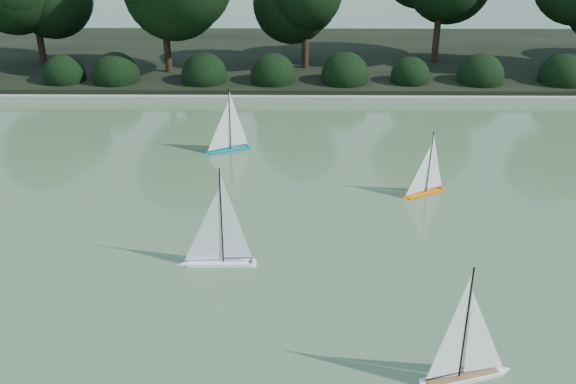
% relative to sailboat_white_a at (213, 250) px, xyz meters
% --- Properties ---
extents(ground, '(80.00, 80.00, 0.00)m').
position_rel_sailboat_white_a_xyz_m(ground, '(0.55, -0.89, -0.27)').
color(ground, '#405734').
rests_on(ground, ground).
extents(pond_coping, '(40.00, 0.35, 0.18)m').
position_rel_sailboat_white_a_xyz_m(pond_coping, '(0.55, 8.11, -0.18)').
color(pond_coping, gray).
rests_on(pond_coping, ground).
extents(far_bank, '(40.00, 8.00, 0.30)m').
position_rel_sailboat_white_a_xyz_m(far_bank, '(0.55, 12.11, -0.12)').
color(far_bank, black).
rests_on(far_bank, ground).
extents(shrub_hedge, '(29.10, 1.10, 1.10)m').
position_rel_sailboat_white_a_xyz_m(shrub_hedge, '(0.55, 9.01, 0.18)').
color(shrub_hedge, black).
rests_on(shrub_hedge, ground).
extents(sailboat_white_a, '(1.24, 0.23, 1.70)m').
position_rel_sailboat_white_a_xyz_m(sailboat_white_a, '(0.00, 0.00, 0.00)').
color(sailboat_white_a, white).
rests_on(sailboat_white_a, ground).
extents(sailboat_white_b, '(1.21, 0.52, 1.67)m').
position_rel_sailboat_white_a_xyz_m(sailboat_white_b, '(3.33, -2.48, -0.01)').
color(sailboat_white_b, white).
rests_on(sailboat_white_b, ground).
extents(sailboat_orange, '(0.94, 0.56, 1.35)m').
position_rel_sailboat_white_a_xyz_m(sailboat_orange, '(3.63, 2.47, -0.05)').
color(sailboat_orange, '#FC6900').
rests_on(sailboat_orange, ground).
extents(sailboat_teal, '(1.06, 0.56, 1.50)m').
position_rel_sailboat_white_a_xyz_m(sailboat_teal, '(-0.27, 4.59, -0.03)').
color(sailboat_teal, '#067380').
rests_on(sailboat_teal, ground).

